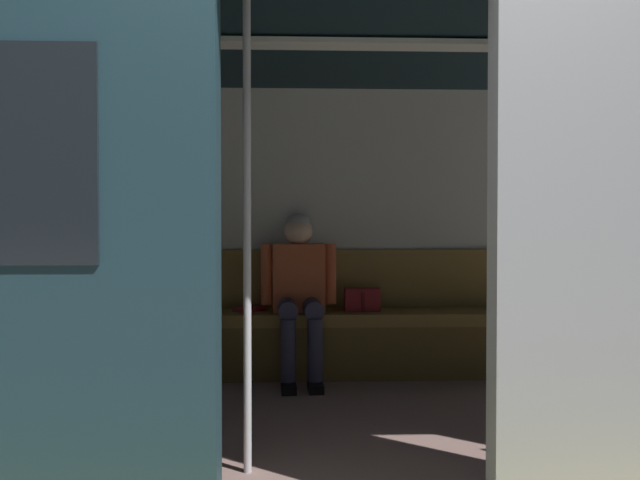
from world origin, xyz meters
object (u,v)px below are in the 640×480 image
Objects in this scene: book at (249,309)px; grab_pole_door at (247,232)px; train_car at (323,151)px; handbag at (362,300)px; bench_seat at (326,327)px; person_seated at (299,283)px.

grab_pole_door is at bearing 127.30° from book.
train_car is 1.51m from handbag.
train_car is at bearing 146.73° from book.
handbag reaches higher than bench_seat.
grab_pole_door is at bearing 76.30° from bench_seat.
person_seated is at bearing -82.73° from train_car.
person_seated is (0.13, -1.02, -0.83)m from train_car.
handbag is at bearing -149.45° from book.
person_seated reaches higher than book.
grab_pole_door is (0.24, 1.73, 0.38)m from person_seated.
person_seated is 0.44m from book.
book is at bearing -8.46° from bench_seat.
train_car reaches higher than grab_pole_door.
grab_pole_door is at bearing 68.83° from handbag.
grab_pole_door is at bearing 62.65° from train_car.
handbag is 0.12× the size of grab_pole_door.
book is (0.37, -0.14, -0.20)m from person_seated.
person_seated is 1.78m from grab_pole_door.
grab_pole_door is (0.71, 1.82, 0.52)m from handbag.
train_car is 1.58m from bench_seat.
bench_seat is 1.40× the size of grab_pole_door.
handbag is 1.18× the size of book.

